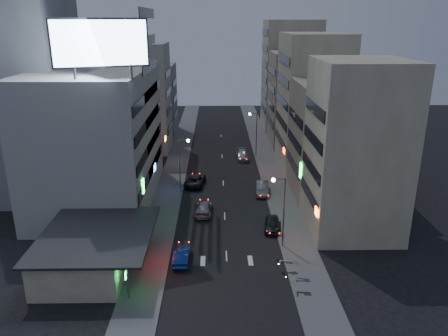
{
  "coord_description": "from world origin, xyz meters",
  "views": [
    {
      "loc": [
        -0.98,
        -37.2,
        24.01
      ],
      "look_at": [
        -0.04,
        16.45,
        5.72
      ],
      "focal_mm": 35.0,
      "sensor_mm": 36.0,
      "label": 1
    }
  ],
  "objects_px": {
    "parked_car_left": "(195,180)",
    "scooter_black_a": "(311,287)",
    "person": "(279,228)",
    "scooter_blue": "(310,274)",
    "scooter_silver_a": "(303,274)",
    "scooter_silver_b": "(293,256)",
    "road_car_blue": "(182,255)",
    "parked_car_right_near": "(272,224)",
    "road_car_silver": "(204,208)",
    "parked_car_right_far": "(243,155)",
    "scooter_black_b": "(297,267)",
    "parked_car_right_mid": "(262,188)"
  },
  "relations": [
    {
      "from": "scooter_blue",
      "to": "scooter_black_b",
      "type": "distance_m",
      "value": 1.78
    },
    {
      "from": "road_car_silver",
      "to": "scooter_black_b",
      "type": "bearing_deg",
      "value": 126.85
    },
    {
      "from": "parked_car_left",
      "to": "parked_car_right_far",
      "type": "distance_m",
      "value": 15.26
    },
    {
      "from": "scooter_silver_a",
      "to": "parked_car_right_far",
      "type": "bearing_deg",
      "value": 11.23
    },
    {
      "from": "parked_car_right_near",
      "to": "scooter_black_a",
      "type": "bearing_deg",
      "value": -73.25
    },
    {
      "from": "parked_car_left",
      "to": "parked_car_right_far",
      "type": "bearing_deg",
      "value": -113.64
    },
    {
      "from": "parked_car_left",
      "to": "scooter_black_a",
      "type": "xyz_separation_m",
      "value": [
        11.93,
        -28.19,
        -0.1
      ]
    },
    {
      "from": "parked_car_left",
      "to": "scooter_silver_a",
      "type": "height_order",
      "value": "parked_car_left"
    },
    {
      "from": "person",
      "to": "scooter_blue",
      "type": "relative_size",
      "value": 0.92
    },
    {
      "from": "scooter_silver_a",
      "to": "scooter_black_b",
      "type": "height_order",
      "value": "scooter_black_b"
    },
    {
      "from": "scooter_silver_a",
      "to": "scooter_black_b",
      "type": "bearing_deg",
      "value": 23.88
    },
    {
      "from": "person",
      "to": "scooter_silver_b",
      "type": "bearing_deg",
      "value": 61.28
    },
    {
      "from": "road_car_silver",
      "to": "person",
      "type": "distance_m",
      "value": 10.92
    },
    {
      "from": "scooter_silver_a",
      "to": "scooter_silver_b",
      "type": "distance_m",
      "value": 3.37
    },
    {
      "from": "scooter_black_a",
      "to": "parked_car_left",
      "type": "bearing_deg",
      "value": 29.43
    },
    {
      "from": "road_car_silver",
      "to": "scooter_black_a",
      "type": "bearing_deg",
      "value": 122.96
    },
    {
      "from": "parked_car_right_mid",
      "to": "scooter_blue",
      "type": "height_order",
      "value": "parked_car_right_mid"
    },
    {
      "from": "scooter_blue",
      "to": "scooter_silver_b",
      "type": "xyz_separation_m",
      "value": [
        -1.14,
        3.4,
        0.05
      ]
    },
    {
      "from": "scooter_silver_a",
      "to": "scooter_silver_b",
      "type": "relative_size",
      "value": 0.84
    },
    {
      "from": "scooter_black_a",
      "to": "scooter_silver_a",
      "type": "height_order",
      "value": "scooter_black_a"
    },
    {
      "from": "parked_car_left",
      "to": "person",
      "type": "relative_size",
      "value": 3.41
    },
    {
      "from": "scooter_silver_b",
      "to": "road_car_silver",
      "type": "bearing_deg",
      "value": 47.89
    },
    {
      "from": "road_car_blue",
      "to": "parked_car_right_near",
      "type": "bearing_deg",
      "value": -143.38
    },
    {
      "from": "parked_car_left",
      "to": "parked_car_right_far",
      "type": "height_order",
      "value": "parked_car_left"
    },
    {
      "from": "scooter_silver_a",
      "to": "scooter_blue",
      "type": "height_order",
      "value": "scooter_blue"
    },
    {
      "from": "parked_car_right_mid",
      "to": "scooter_silver_a",
      "type": "distance_m",
      "value": 22.41
    },
    {
      "from": "parked_car_right_near",
      "to": "parked_car_left",
      "type": "relative_size",
      "value": 0.75
    },
    {
      "from": "parked_car_right_far",
      "to": "road_car_blue",
      "type": "distance_m",
      "value": 36.31
    },
    {
      "from": "road_car_silver",
      "to": "scooter_blue",
      "type": "relative_size",
      "value": 2.82
    },
    {
      "from": "scooter_black_b",
      "to": "scooter_silver_b",
      "type": "relative_size",
      "value": 0.92
    },
    {
      "from": "scooter_black_a",
      "to": "scooter_blue",
      "type": "distance_m",
      "value": 2.17
    },
    {
      "from": "person",
      "to": "scooter_black_a",
      "type": "relative_size",
      "value": 0.89
    },
    {
      "from": "road_car_silver",
      "to": "scooter_blue",
      "type": "bearing_deg",
      "value": 127.19
    },
    {
      "from": "parked_car_left",
      "to": "scooter_silver_b",
      "type": "xyz_separation_m",
      "value": [
        11.17,
        -22.66,
        -0.07
      ]
    },
    {
      "from": "person",
      "to": "road_car_blue",
      "type": "bearing_deg",
      "value": -6.49
    },
    {
      "from": "parked_car_left",
      "to": "parked_car_right_near",
      "type": "bearing_deg",
      "value": 131.0
    },
    {
      "from": "parked_car_right_mid",
      "to": "scooter_silver_a",
      "type": "xyz_separation_m",
      "value": [
        1.75,
        -22.34,
        -0.19
      ]
    },
    {
      "from": "road_car_silver",
      "to": "parked_car_right_near",
      "type": "bearing_deg",
      "value": 152.84
    },
    {
      "from": "parked_car_right_near",
      "to": "scooter_blue",
      "type": "distance_m",
      "value": 11.1
    },
    {
      "from": "scooter_blue",
      "to": "scooter_silver_b",
      "type": "relative_size",
      "value": 0.92
    },
    {
      "from": "scooter_black_a",
      "to": "scooter_black_b",
      "type": "distance_m",
      "value": 3.61
    },
    {
      "from": "scooter_black_a",
      "to": "parked_car_right_far",
      "type": "bearing_deg",
      "value": 11.94
    },
    {
      "from": "parked_car_right_near",
      "to": "parked_car_right_mid",
      "type": "bearing_deg",
      "value": 97.83
    },
    {
      "from": "parked_car_right_mid",
      "to": "person",
      "type": "relative_size",
      "value": 2.94
    },
    {
      "from": "road_car_silver",
      "to": "scooter_silver_a",
      "type": "height_order",
      "value": "road_car_silver"
    },
    {
      "from": "person",
      "to": "parked_car_right_near",
      "type": "bearing_deg",
      "value": -97.36
    },
    {
      "from": "parked_car_left",
      "to": "person",
      "type": "height_order",
      "value": "person"
    },
    {
      "from": "parked_car_left",
      "to": "scooter_silver_a",
      "type": "xyz_separation_m",
      "value": [
        11.65,
        -25.99,
        -0.17
      ]
    },
    {
      "from": "scooter_blue",
      "to": "scooter_black_b",
      "type": "xyz_separation_m",
      "value": [
        -1.09,
        1.41,
        -0.0
      ]
    },
    {
      "from": "parked_car_left",
      "to": "scooter_black_b",
      "type": "relative_size",
      "value": 3.14
    }
  ]
}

